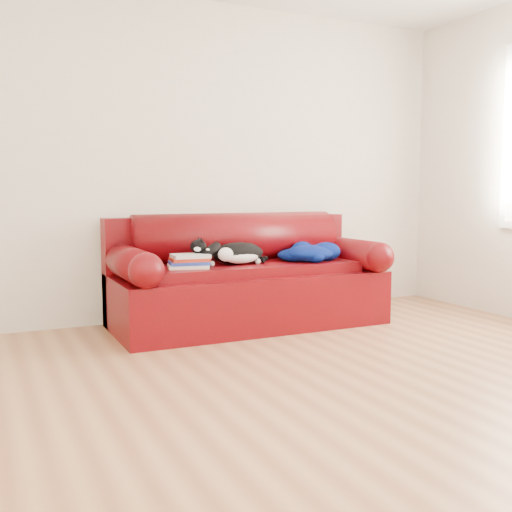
{
  "coord_description": "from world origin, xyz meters",
  "views": [
    {
      "loc": [
        -1.79,
        -2.74,
        1.05
      ],
      "look_at": [
        0.14,
        1.35,
        0.56
      ],
      "focal_mm": 42.0,
      "sensor_mm": 36.0,
      "label": 1
    }
  ],
  "objects_px": {
    "cat": "(238,254)",
    "blanket": "(310,252)",
    "sofa_base": "(248,295)",
    "book_stack": "(189,261)"
  },
  "relations": [
    {
      "from": "cat",
      "to": "blanket",
      "type": "relative_size",
      "value": 1.04
    },
    {
      "from": "cat",
      "to": "sofa_base",
      "type": "bearing_deg",
      "value": 12.34
    },
    {
      "from": "blanket",
      "to": "book_stack",
      "type": "bearing_deg",
      "value": -178.92
    },
    {
      "from": "sofa_base",
      "to": "blanket",
      "type": "xyz_separation_m",
      "value": [
        0.5,
        -0.1,
        0.33
      ]
    },
    {
      "from": "cat",
      "to": "blanket",
      "type": "height_order",
      "value": "cat"
    },
    {
      "from": "book_stack",
      "to": "blanket",
      "type": "xyz_separation_m",
      "value": [
        1.02,
        0.02,
        0.02
      ]
    },
    {
      "from": "book_stack",
      "to": "cat",
      "type": "bearing_deg",
      "value": 5.65
    },
    {
      "from": "book_stack",
      "to": "blanket",
      "type": "height_order",
      "value": "blanket"
    },
    {
      "from": "sofa_base",
      "to": "cat",
      "type": "height_order",
      "value": "cat"
    },
    {
      "from": "cat",
      "to": "blanket",
      "type": "bearing_deg",
      "value": -23.78
    }
  ]
}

